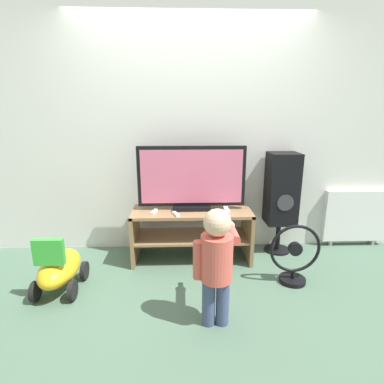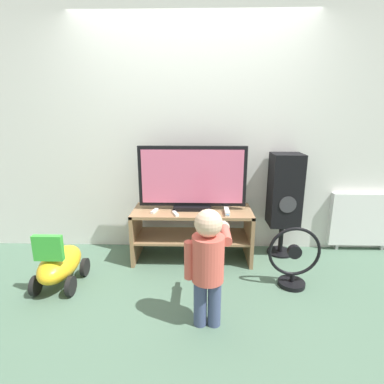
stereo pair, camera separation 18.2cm
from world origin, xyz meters
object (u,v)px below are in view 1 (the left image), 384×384
object	(u,v)px
game_console	(227,211)
ride_on_toy	(60,268)
speaker_tower	(282,191)
remote_secondary	(176,214)
remote_primary	(154,212)
radiator	(355,216)
child	(217,258)
floor_fan	(294,257)
television	(192,179)

from	to	relation	value
game_console	ride_on_toy	bearing A→B (deg)	-163.55
speaker_tower	ride_on_toy	world-z (taller)	speaker_tower
remote_secondary	speaker_tower	size ratio (longest dim) A/B	0.12
game_console	remote_primary	bearing A→B (deg)	177.77
remote_secondary	radiator	size ratio (longest dim) A/B	0.18
remote_primary	child	world-z (taller)	child
radiator	speaker_tower	bearing A→B (deg)	-172.35
game_console	floor_fan	distance (m)	0.76
game_console	radiator	distance (m)	1.62
child	floor_fan	world-z (taller)	child
remote_secondary	radiator	bearing A→B (deg)	11.59
speaker_tower	floor_fan	bearing A→B (deg)	-95.39
child	speaker_tower	bearing A→B (deg)	54.58
radiator	child	bearing A→B (deg)	-143.65
child	television	bearing A→B (deg)	97.48
game_console	remote_primary	world-z (taller)	game_console
remote_primary	radiator	world-z (taller)	radiator
ride_on_toy	child	bearing A→B (deg)	-20.01
game_console	remote_primary	distance (m)	0.73
radiator	remote_secondary	bearing A→B (deg)	-168.41
game_console	radiator	world-z (taller)	radiator
television	remote_primary	world-z (taller)	television
child	radiator	world-z (taller)	child
ride_on_toy	remote_primary	bearing A→B (deg)	31.06
ride_on_toy	game_console	bearing A→B (deg)	16.45
game_console	speaker_tower	xyz separation A→B (m)	(0.63, 0.25, 0.14)
remote_secondary	ride_on_toy	distance (m)	1.14
child	radiator	size ratio (longest dim) A/B	1.22
game_console	speaker_tower	distance (m)	0.69
remote_secondary	floor_fan	distance (m)	1.17
remote_secondary	floor_fan	world-z (taller)	remote_secondary
floor_fan	radiator	size ratio (longest dim) A/B	0.77
remote_primary	ride_on_toy	size ratio (longest dim) A/B	0.23
television	ride_on_toy	xyz separation A→B (m)	(-1.17, -0.59, -0.66)
game_console	ride_on_toy	distance (m)	1.63
remote_primary	ride_on_toy	world-z (taller)	remote_primary
game_console	ride_on_toy	xyz separation A→B (m)	(-1.52, -0.45, -0.36)
floor_fan	radiator	distance (m)	1.27
ride_on_toy	remote_secondary	bearing A→B (deg)	21.53
remote_primary	floor_fan	world-z (taller)	remote_primary
television	remote_secondary	xyz separation A→B (m)	(-0.16, -0.19, -0.31)
game_console	child	xyz separation A→B (m)	(-0.21, -0.93, -0.04)
television	child	size ratio (longest dim) A/B	1.23
television	game_console	xyz separation A→B (m)	(0.35, -0.14, -0.30)
remote_secondary	radiator	xyz separation A→B (m)	(2.07, 0.42, -0.20)
remote_secondary	radiator	world-z (taller)	radiator
remote_primary	speaker_tower	xyz separation A→B (m)	(1.36, 0.22, 0.15)
television	speaker_tower	distance (m)	1.00
remote_secondary	television	bearing A→B (deg)	49.39
speaker_tower	ride_on_toy	size ratio (longest dim) A/B	1.88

